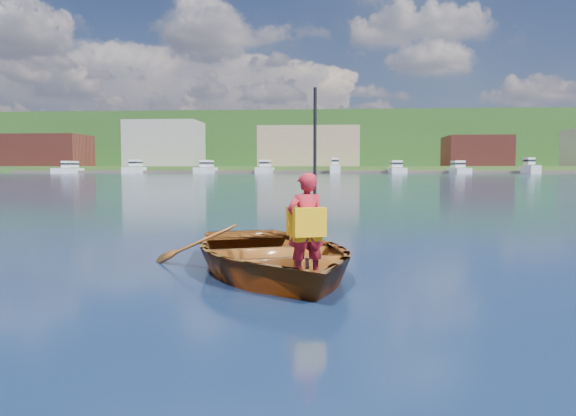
{
  "coord_description": "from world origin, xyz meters",
  "views": [
    {
      "loc": [
        1.97,
        -7.21,
        1.25
      ],
      "look_at": [
        1.45,
        -0.57,
        0.78
      ],
      "focal_mm": 35.0,
      "sensor_mm": 36.0,
      "label": 1
    }
  ],
  "objects_px": {
    "rowboat": "(270,254)",
    "child_paddler": "(306,225)",
    "marina_yachts": "(321,169)",
    "dock": "(295,172)"
  },
  "relations": [
    {
      "from": "child_paddler",
      "to": "dock",
      "type": "height_order",
      "value": "child_paddler"
    },
    {
      "from": "rowboat",
      "to": "child_paddler",
      "type": "xyz_separation_m",
      "value": [
        0.47,
        -0.78,
        0.44
      ]
    },
    {
      "from": "rowboat",
      "to": "child_paddler",
      "type": "relative_size",
      "value": 2.16
    },
    {
      "from": "dock",
      "to": "child_paddler",
      "type": "bearing_deg",
      "value": -86.17
    },
    {
      "from": "child_paddler",
      "to": "marina_yachts",
      "type": "distance_m",
      "value": 144.73
    },
    {
      "from": "child_paddler",
      "to": "marina_yachts",
      "type": "height_order",
      "value": "marina_yachts"
    },
    {
      "from": "child_paddler",
      "to": "dock",
      "type": "relative_size",
      "value": 0.01
    },
    {
      "from": "rowboat",
      "to": "marina_yachts",
      "type": "xyz_separation_m",
      "value": [
        -2.11,
        143.92,
        1.11
      ]
    },
    {
      "from": "rowboat",
      "to": "child_paddler",
      "type": "distance_m",
      "value": 1.01
    },
    {
      "from": "rowboat",
      "to": "dock",
      "type": "height_order",
      "value": "dock"
    }
  ]
}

